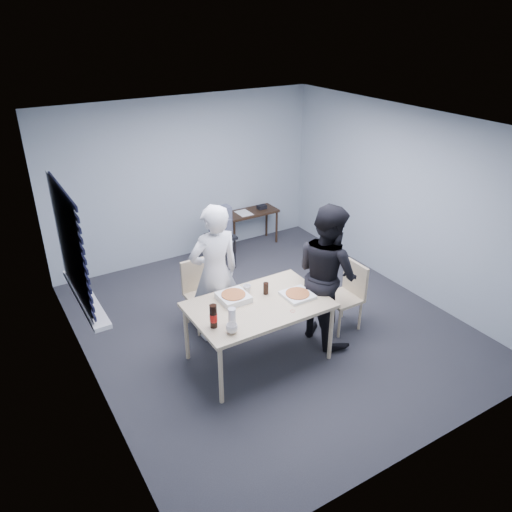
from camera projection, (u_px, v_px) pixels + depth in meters
room at (74, 253)px, 5.24m from camera, size 5.00×5.00×5.00m
dining_table at (259, 308)px, 5.64m from camera, size 1.56×0.99×0.76m
chair_far at (201, 288)px, 6.41m from camera, size 0.42×0.42×0.89m
chair_right at (348, 291)px, 6.35m from camera, size 0.42×0.42×0.89m
person_white at (215, 274)px, 5.99m from camera, size 0.65×0.42×1.77m
person_black at (327, 274)px, 5.98m from camera, size 0.47×0.86×1.77m
side_table at (251, 216)px, 8.59m from camera, size 0.93×0.41×0.62m
stool at (221, 241)px, 7.86m from camera, size 0.40×0.40×0.55m
backpack at (221, 222)px, 7.70m from camera, size 0.33×0.24×0.47m
pizza_box_a at (233, 297)px, 5.67m from camera, size 0.33×0.33×0.08m
pizza_box_b at (298, 295)px, 5.75m from camera, size 0.33×0.33×0.05m
mug_a at (232, 328)px, 5.10m from camera, size 0.17×0.17×0.10m
mug_b at (247, 289)px, 5.82m from camera, size 0.10×0.10×0.09m
cola_glass at (266, 288)px, 5.78m from camera, size 0.07×0.07×0.14m
soda_bottle at (213, 317)px, 5.15m from camera, size 0.08×0.08×0.26m
plastic_cups at (232, 317)px, 5.20m from camera, size 0.10×0.10×0.20m
rubber_band at (293, 311)px, 5.48m from camera, size 0.06×0.06×0.00m
papers at (244, 213)px, 8.48m from camera, size 0.28×0.34×0.01m
black_box at (262, 207)px, 8.65m from camera, size 0.18×0.16×0.07m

